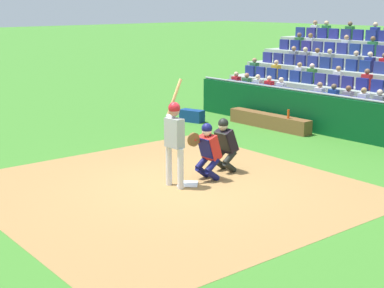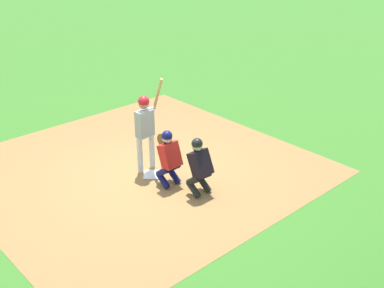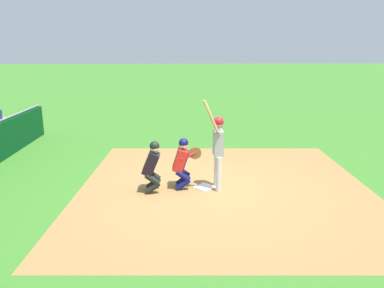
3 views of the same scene
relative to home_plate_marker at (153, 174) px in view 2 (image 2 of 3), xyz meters
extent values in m
plane|color=#3C7C28|center=(0.00, 0.00, -0.02)|extent=(160.00, 160.00, 0.00)
cube|color=#9D7442|center=(0.00, 0.50, -0.01)|extent=(7.77, 7.60, 0.01)
cube|color=white|center=(0.00, 0.00, 0.00)|extent=(0.62, 0.62, 0.02)
cylinder|color=silver|center=(-0.13, 0.31, 0.42)|extent=(0.13, 0.13, 0.88)
cylinder|color=silver|center=(0.25, 0.32, 0.42)|extent=(0.13, 0.13, 0.88)
cube|color=#989D9E|center=(0.06, 0.31, 1.17)|extent=(0.42, 0.23, 0.62)
sphere|color=#AE7360|center=(0.06, 0.31, 1.63)|extent=(0.23, 0.23, 0.23)
sphere|color=#AD1920|center=(0.06, 0.31, 1.70)|extent=(0.25, 0.25, 0.25)
cylinder|color=#989D9E|center=(0.11, 0.29, 1.47)|extent=(0.45, 0.13, 0.14)
cylinder|color=#989D9E|center=(0.27, 0.30, 1.47)|extent=(0.17, 0.14, 0.13)
cylinder|color=tan|center=(0.30, 0.11, 1.87)|extent=(0.12, 0.40, 0.78)
sphere|color=black|center=(0.33, 0.27, 1.49)|extent=(0.06, 0.06, 0.06)
cylinder|color=#121450|center=(-0.19, -0.55, 0.14)|extent=(0.14, 0.38, 0.34)
cylinder|color=#121450|center=(-0.19, -0.55, 0.36)|extent=(0.14, 0.38, 0.33)
cylinder|color=#121450|center=(0.13, -0.55, 0.14)|extent=(0.14, 0.38, 0.34)
cylinder|color=#121450|center=(0.13, -0.55, 0.36)|extent=(0.14, 0.38, 0.33)
cube|color=red|center=(-0.03, -0.62, 0.73)|extent=(0.42, 0.40, 0.60)
cube|color=#121450|center=(-0.03, -0.49, 0.73)|extent=(0.38, 0.19, 0.45)
sphere|color=beige|center=(-0.03, -0.53, 1.10)|extent=(0.22, 0.22, 0.22)
cube|color=black|center=(-0.03, -0.53, 1.10)|extent=(0.20, 0.10, 0.20)
sphere|color=#121450|center=(-0.03, -0.53, 1.16)|extent=(0.24, 0.24, 0.24)
cylinder|color=brown|center=(0.09, -0.25, 0.93)|extent=(0.07, 0.30, 0.30)
cylinder|color=red|center=(0.12, -0.43, 0.86)|extent=(0.15, 0.40, 0.22)
cylinder|color=black|center=(0.02, -1.29, 0.14)|extent=(0.14, 0.38, 0.34)
cylinder|color=black|center=(0.02, -1.29, 0.36)|extent=(0.14, 0.38, 0.33)
cylinder|color=black|center=(0.34, -1.30, 0.14)|extent=(0.14, 0.38, 0.34)
cylinder|color=black|center=(0.34, -1.30, 0.36)|extent=(0.14, 0.38, 0.33)
cube|color=black|center=(0.18, -1.34, 0.72)|extent=(0.42, 0.44, 0.60)
cube|color=black|center=(0.18, -1.22, 0.72)|extent=(0.38, 0.23, 0.45)
sphere|color=beige|center=(0.18, -1.23, 1.08)|extent=(0.22, 0.22, 0.22)
cube|color=black|center=(0.18, -1.23, 1.08)|extent=(0.20, 0.11, 0.20)
sphere|color=black|center=(0.18, -1.23, 1.14)|extent=(0.24, 0.24, 0.24)
camera|label=1|loc=(-9.06, 7.81, 3.83)|focal=54.17mm
camera|label=2|loc=(-6.30, -7.59, 5.42)|focal=45.38mm
camera|label=3|loc=(8.61, -0.70, 3.39)|focal=34.03mm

